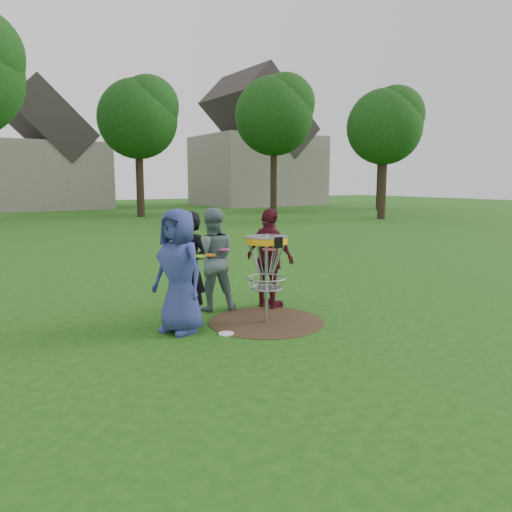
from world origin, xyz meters
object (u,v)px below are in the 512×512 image
player_maroon (270,258)px  player_blue (179,271)px  player_black (190,268)px  disc_golf_basket (266,257)px  player_grey (212,259)px

player_maroon → player_blue: bearing=90.1°
player_blue → player_black: 0.50m
player_black → player_maroon: (1.55, 0.14, -0.00)m
player_blue → disc_golf_basket: (1.34, -0.23, 0.12)m
player_blue → disc_golf_basket: size_ratio=1.30×
player_blue → disc_golf_basket: 1.37m
player_black → disc_golf_basket: size_ratio=1.25×
player_black → player_grey: player_grey is taller
player_grey → disc_golf_basket: bearing=125.1°
player_grey → player_blue: bearing=59.8°
player_blue → player_grey: (0.98, 0.90, -0.03)m
player_grey → disc_golf_basket: (0.36, -1.13, 0.15)m
player_black → player_blue: bearing=-64.4°
player_maroon → player_grey: bearing=51.6°
player_blue → player_grey: 1.33m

